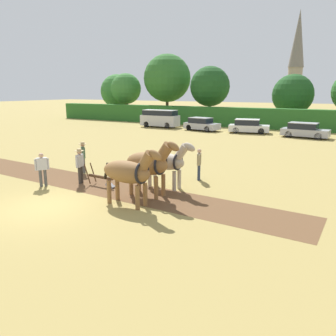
{
  "coord_description": "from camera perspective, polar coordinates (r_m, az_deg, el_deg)",
  "views": [
    {
      "loc": [
        10.36,
        -8.46,
        4.56
      ],
      "look_at": [
        3.26,
        4.24,
        1.1
      ],
      "focal_mm": 35.0,
      "sensor_mm": 36.0,
      "label": 1
    }
  ],
  "objects": [
    {
      "name": "ground_plane",
      "position": [
        14.13,
        -20.49,
        -6.33
      ],
      "size": [
        240.0,
        240.0,
        0.0
      ],
      "primitive_type": "plane",
      "color": "#998447"
    },
    {
      "name": "draft_horse_lead_left",
      "position": [
        13.14,
        -6.86,
        -0.71
      ],
      "size": [
        2.96,
        1.05,
        2.48
      ],
      "rotation": [
        0.0,
        0.0,
        -0.05
      ],
      "color": "brown",
      "rests_on": "ground"
    },
    {
      "name": "draft_horse_lead_right",
      "position": [
        14.22,
        -3.32,
        0.79
      ],
      "size": [
        2.81,
        1.13,
        2.6
      ],
      "rotation": [
        0.0,
        0.0,
        -0.05
      ],
      "color": "brown",
      "rests_on": "ground"
    },
    {
      "name": "tree_center_left",
      "position": [
        52.09,
        -0.14,
        15.36
      ],
      "size": [
        7.22,
        7.22,
        9.98
      ],
      "color": "#423323",
      "rests_on": "ground"
    },
    {
      "name": "tree_left",
      "position": [
        55.18,
        -7.34,
        13.52
      ],
      "size": [
        4.91,
        4.91,
        7.27
      ],
      "color": "brown",
      "rests_on": "ground"
    },
    {
      "name": "tree_far_left",
      "position": [
        59.96,
        -8.8,
        13.06
      ],
      "size": [
        5.86,
        5.86,
        7.33
      ],
      "color": "#4C3823",
      "rests_on": "ground"
    },
    {
      "name": "plow",
      "position": [
        16.21,
        -11.3,
        -2.04
      ],
      "size": [
        1.75,
        0.48,
        1.13
      ],
      "rotation": [
        0.0,
        0.0,
        -0.05
      ],
      "color": "#4C331E",
      "rests_on": "ground"
    },
    {
      "name": "farmer_beside_team",
      "position": [
        17.0,
        5.44,
        1.05
      ],
      "size": [
        0.35,
        0.63,
        1.64
      ],
      "rotation": [
        0.0,
        0.0,
        0.35
      ],
      "color": "#28334C",
      "rests_on": "ground"
    },
    {
      "name": "hedgerow",
      "position": [
        42.24,
        15.07,
        8.39
      ],
      "size": [
        63.15,
        1.52,
        2.45
      ],
      "primitive_type": "cube",
      "color": "#286023",
      "rests_on": "ground"
    },
    {
      "name": "parked_van",
      "position": [
        41.75,
        -1.42,
        8.64
      ],
      "size": [
        4.84,
        1.99,
        2.17
      ],
      "rotation": [
        0.0,
        0.0,
        0.03
      ],
      "color": "#BCBCC1",
      "rests_on": "ground"
    },
    {
      "name": "farmer_at_plow",
      "position": [
        16.88,
        -15.1,
        0.84
      ],
      "size": [
        0.44,
        0.65,
        1.75
      ],
      "rotation": [
        0.0,
        0.0,
        0.31
      ],
      "color": "#38332D",
      "rests_on": "ground"
    },
    {
      "name": "farmer_onlooker_right",
      "position": [
        19.05,
        -14.55,
        2.26
      ],
      "size": [
        0.52,
        0.49,
        1.75
      ],
      "rotation": [
        0.0,
        0.0,
        0.83
      ],
      "color": "#4C4C4C",
      "rests_on": "ground"
    },
    {
      "name": "parked_car_center",
      "position": [
        35.14,
        22.67,
        6.06
      ],
      "size": [
        4.52,
        2.14,
        1.47
      ],
      "rotation": [
        0.0,
        0.0,
        -0.08
      ],
      "color": "#A8A8B2",
      "rests_on": "ground"
    },
    {
      "name": "plowed_furrow_strip",
      "position": [
        16.58,
        -12.32,
        -2.89
      ],
      "size": [
        20.59,
        3.51,
        0.01
      ],
      "primitive_type": "cube",
      "rotation": [
        0.0,
        0.0,
        -0.05
      ],
      "color": "brown",
      "rests_on": "ground"
    },
    {
      "name": "church_spire",
      "position": [
        75.86,
        21.45,
        17.13
      ],
      "size": [
        3.14,
        3.14,
        20.42
      ],
      "color": "gray",
      "rests_on": "ground"
    },
    {
      "name": "parked_car_left",
      "position": [
        38.48,
        5.85,
        7.59
      ],
      "size": [
        4.3,
        2.49,
        1.5
      ],
      "rotation": [
        0.0,
        0.0,
        -0.17
      ],
      "color": "#A8A8B2",
      "rests_on": "ground"
    },
    {
      "name": "tree_center",
      "position": [
        48.31,
        7.3,
        13.9
      ],
      "size": [
        5.63,
        5.63,
        7.92
      ],
      "color": "#4C3823",
      "rests_on": "ground"
    },
    {
      "name": "parked_car_center_left",
      "position": [
        37.08,
        13.84,
        7.06
      ],
      "size": [
        4.56,
        2.65,
        1.51
      ],
      "rotation": [
        0.0,
        0.0,
        0.2
      ],
      "color": "silver",
      "rests_on": "ground"
    },
    {
      "name": "farmer_onlooker_left",
      "position": [
        16.88,
        -21.08,
        0.13
      ],
      "size": [
        0.45,
        0.55,
        1.65
      ],
      "rotation": [
        0.0,
        0.0,
        -0.64
      ],
      "color": "#4C4C4C",
      "rests_on": "ground"
    },
    {
      "name": "draft_horse_trail_left",
      "position": [
        15.41,
        -0.26,
        1.16
      ],
      "size": [
        2.84,
        0.94,
        2.37
      ],
      "rotation": [
        0.0,
        0.0,
        -0.05
      ],
      "color": "#B2A38E",
      "rests_on": "ground"
    },
    {
      "name": "tree_center_right",
      "position": [
        46.65,
        20.91,
        11.83
      ],
      "size": [
        5.26,
        5.26,
        6.63
      ],
      "color": "#4C3823",
      "rests_on": "ground"
    }
  ]
}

